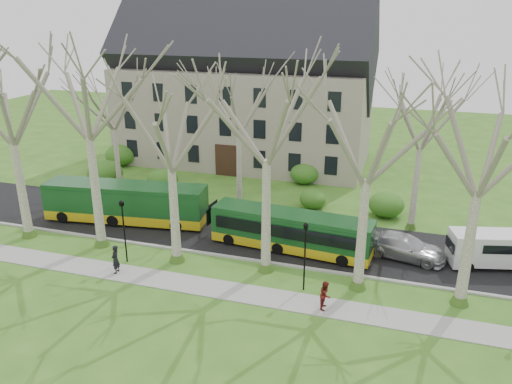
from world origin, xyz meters
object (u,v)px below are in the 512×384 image
Objects in this scene: bus_follow at (291,231)px; bus_lead at (126,202)px; pedestrian_b at (325,295)px; van_a at (493,250)px; pedestrian_a at (115,259)px; sedan at (405,247)px.

bus_lead is at bearing -178.64° from bus_follow.
van_a is at bearing -46.87° from pedestrian_b.
bus_lead is 6.71× the size of pedestrian_a.
van_a reaches higher than pedestrian_b.
pedestrian_b is (13.37, -0.04, -0.11)m from pedestrian_a.
van_a is at bearing 11.83° from bus_follow.
bus_follow is 13.12m from van_a.
pedestrian_b reaches higher than sedan.
sedan is at bearing 108.05° from pedestrian_a.
bus_lead is 7.60× the size of pedestrian_b.
bus_lead reaches higher than bus_follow.
van_a is at bearing -73.93° from sedan.
bus_follow is at bearing 118.17° from pedestrian_a.
bus_lead is 13.50m from bus_follow.
bus_lead is 2.33× the size of sedan.
pedestrian_a is at bearing -174.55° from van_a.
bus_follow is at bearing 31.40° from pedestrian_b.
bus_follow is 11.79m from pedestrian_a.
sedan is 3.26× the size of pedestrian_b.
van_a is 12.43m from pedestrian_b.
pedestrian_b is at bearing 163.32° from sedan.
van_a is (5.44, 0.44, 0.38)m from sedan.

